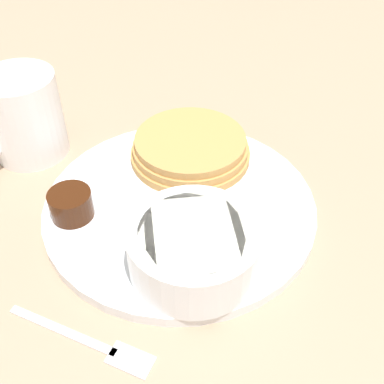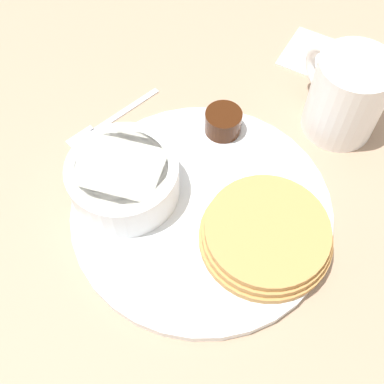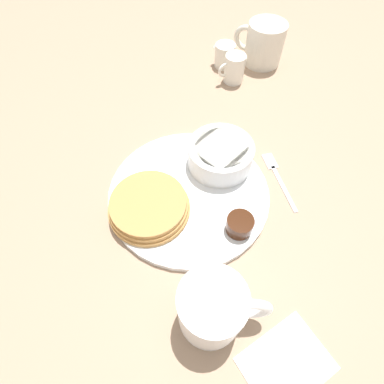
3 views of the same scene
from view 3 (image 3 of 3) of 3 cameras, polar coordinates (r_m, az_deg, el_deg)
name	(u,v)px [view 3 (image 3 of 3)]	position (r m, az deg, el deg)	size (l,w,h in m)	color
ground_plane	(189,195)	(0.52, -0.60, -0.60)	(4.00, 4.00, 0.00)	#9E7F66
plate	(189,193)	(0.52, -0.61, -0.24)	(0.27, 0.27, 0.01)	white
pancake_stack	(149,206)	(0.49, -8.23, -2.65)	(0.13, 0.13, 0.03)	#B78447
bowl	(220,154)	(0.53, 5.43, 7.14)	(0.11, 0.11, 0.05)	white
syrup_cup	(240,225)	(0.47, 9.06, -6.15)	(0.04, 0.04, 0.03)	#38190A
butter_ramekin	(235,155)	(0.54, 8.17, 7.00)	(0.04, 0.04, 0.04)	white
coffee_mug	(213,309)	(0.40, 4.08, -21.31)	(0.11, 0.08, 0.10)	white
creamer_pitcher_near	(234,68)	(0.73, 8.03, 22.31)	(0.07, 0.05, 0.06)	white
creamer_pitcher_far	(225,55)	(0.78, 6.30, 24.49)	(0.05, 0.05, 0.05)	white
fork	(277,174)	(0.57, 15.83, 3.34)	(0.03, 0.13, 0.00)	silver
napkin	(286,363)	(0.45, 17.52, -28.68)	(0.12, 0.10, 0.00)	white
second_mug	(264,43)	(0.80, 13.47, 25.82)	(0.10, 0.11, 0.09)	silver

